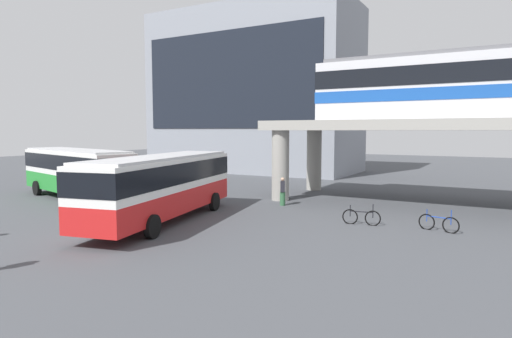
# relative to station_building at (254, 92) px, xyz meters

# --- Properties ---
(ground_plane) EXTENTS (120.00, 120.00, 0.00)m
(ground_plane) POSITION_rel_station_building_xyz_m (9.66, -20.14, -8.70)
(ground_plane) COLOR #47494F
(station_building) EXTENTS (22.43, 10.38, 17.39)m
(station_building) POSITION_rel_station_building_xyz_m (0.00, 0.00, 0.00)
(station_building) COLOR gray
(station_building) RESTS_ON ground_plane
(bus_main) EXTENTS (4.86, 11.33, 3.22)m
(bus_main) POSITION_rel_station_building_xyz_m (10.02, -26.37, -6.71)
(bus_main) COLOR red
(bus_main) RESTS_ON ground_plane
(bus_secondary) EXTENTS (11.32, 5.21, 3.22)m
(bus_secondary) POSITION_rel_station_building_xyz_m (0.29, -23.64, -6.71)
(bus_secondary) COLOR #268C33
(bus_secondary) RESTS_ON ground_plane
(bicycle_blue) EXTENTS (1.75, 0.48, 1.04)m
(bicycle_blue) POSITION_rel_station_building_xyz_m (21.97, -21.92, -8.34)
(bicycle_blue) COLOR black
(bicycle_blue) RESTS_ON ground_plane
(bicycle_black) EXTENTS (1.78, 0.32, 1.04)m
(bicycle_black) POSITION_rel_station_building_xyz_m (18.63, -22.27, -8.34)
(bicycle_black) COLOR black
(bicycle_black) RESTS_ON ground_plane
(pedestrian_at_kerb) EXTENTS (0.41, 0.47, 1.67)m
(pedestrian_at_kerb) POSITION_rel_station_building_xyz_m (13.05, -19.30, -7.91)
(pedestrian_at_kerb) COLOR #33663F
(pedestrian_at_kerb) RESTS_ON ground_plane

